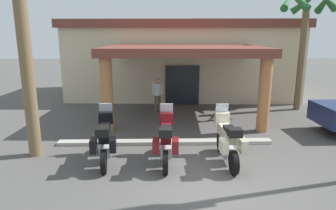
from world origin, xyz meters
TOP-DOWN VIEW (x-y plane):
  - ground_plane at (0.00, 0.00)m, footprint 80.00×80.00m
  - motel_building at (0.13, 11.65)m, footprint 13.68×11.54m
  - motorcycle_black at (-2.81, 1.37)m, footprint 0.76×2.21m
  - motorcycle_maroon at (-1.01, 1.28)m, footprint 0.72×2.21m
  - motorcycle_cream at (0.79, 1.23)m, footprint 0.71×2.21m
  - pedestrian at (-1.31, 7.29)m, footprint 0.53×0.32m
  - palm_tree_roadside at (-5.11, 1.97)m, footprint 1.92×1.99m
  - palm_tree_near_portico at (5.75, 7.62)m, footprint 2.61×2.67m
  - curb_strip at (-1.01, 2.86)m, footprint 7.39×0.36m

SIDE VIEW (x-z plane):
  - ground_plane at x=0.00m, z-range 0.00..0.00m
  - curb_strip at x=-1.01m, z-range 0.00..0.12m
  - motorcycle_black at x=-2.81m, z-range -0.11..1.50m
  - motorcycle_maroon at x=-1.01m, z-range -0.11..1.50m
  - motorcycle_cream at x=0.79m, z-range -0.11..1.50m
  - pedestrian at x=-1.31m, z-range 0.13..1.80m
  - motel_building at x=0.13m, z-range 0.04..4.52m
  - palm_tree_roadside at x=-5.11m, z-range 1.13..7.70m
  - palm_tree_near_portico at x=5.75m, z-range 1.41..7.44m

